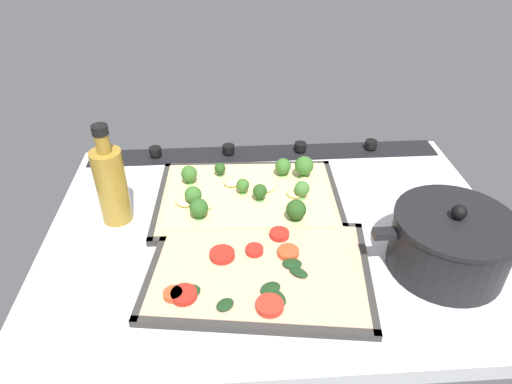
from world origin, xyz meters
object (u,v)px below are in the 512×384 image
Objects in this scene: baking_tray_front at (248,200)px; veggie_pizza_back at (257,269)px; baking_tray_back at (259,271)px; broccoli_pizza at (250,194)px; oil_bottle at (111,184)px; cooking_pot at (450,243)px.

veggie_pizza_back reaches higher than baking_tray_front.
baking_tray_front is 0.95× the size of baking_tray_back.
oil_bottle is (25.53, 3.82, 6.07)cm from broccoli_pizza.
oil_bottle reaches higher than baking_tray_front.
baking_tray_back is 0.85cm from veggie_pizza_back.
cooking_pot reaches higher than baking_tray_back.
broccoli_pizza is at bearing 157.68° from baking_tray_front.
broccoli_pizza is at bearing -88.68° from baking_tray_back.
baking_tray_back is 1.07× the size of veggie_pizza_back.
veggie_pizza_back is 31.37cm from oil_bottle.
veggie_pizza_back is (-0.11, 20.51, -0.87)cm from broccoli_pizza.
oil_bottle is at bearing -16.51° from cooking_pot.
oil_bottle is at bearing -33.07° from veggie_pizza_back.
broccoli_pizza reaches higher than baking_tray_back.
oil_bottle reaches higher than baking_tray_back.
oil_bottle reaches higher than veggie_pizza_back.
oil_bottle is at bearing 8.51° from broccoli_pizza.
cooking_pot is (-31.81, 20.84, 4.75)cm from baking_tray_front.
baking_tray_back is 31.68cm from oil_bottle.
baking_tray_back is at bearing -0.93° from cooking_pot.
cooking_pot is at bearing 179.07° from baking_tray_back.
baking_tray_back is (-0.47, 20.23, -1.59)cm from broccoli_pizza.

